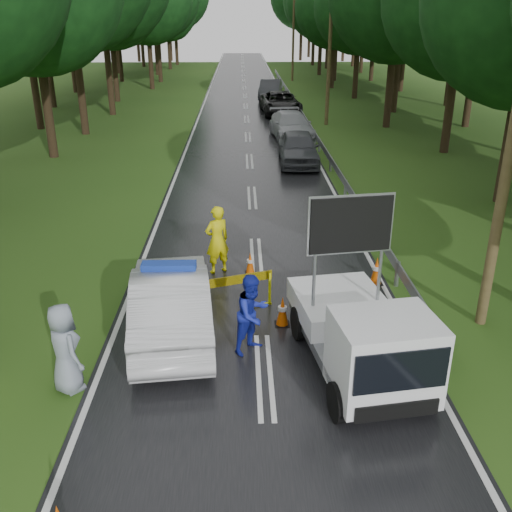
{
  "coord_description": "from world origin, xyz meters",
  "views": [
    {
      "loc": [
        -0.43,
        -9.64,
        6.75
      ],
      "look_at": [
        -0.09,
        3.1,
        1.3
      ],
      "focal_mm": 40.0,
      "sensor_mm": 36.0,
      "label": 1
    }
  ],
  "objects_px": {
    "work_truck": "(363,336)",
    "queue_car_fourth": "(270,89)",
    "queue_car_first": "(298,148)",
    "police_sedan": "(171,301)",
    "queue_car_third": "(280,103)",
    "queue_car_second": "(291,126)",
    "officer": "(217,240)",
    "barrier": "(227,286)",
    "civilian": "(253,314)"
  },
  "relations": [
    {
      "from": "work_truck",
      "to": "queue_car_fourth",
      "type": "distance_m",
      "value": 40.16
    },
    {
      "from": "queue_car_first",
      "to": "police_sedan",
      "type": "bearing_deg",
      "value": -103.93
    },
    {
      "from": "police_sedan",
      "to": "queue_car_third",
      "type": "height_order",
      "value": "police_sedan"
    },
    {
      "from": "queue_car_first",
      "to": "queue_car_second",
      "type": "xyz_separation_m",
      "value": [
        0.17,
        6.0,
        -0.03
      ]
    },
    {
      "from": "officer",
      "to": "queue_car_second",
      "type": "xyz_separation_m",
      "value": [
        3.61,
        18.46,
        -0.23
      ]
    },
    {
      "from": "barrier",
      "to": "queue_car_fourth",
      "type": "height_order",
      "value": "queue_car_fourth"
    },
    {
      "from": "queue_car_first",
      "to": "queue_car_fourth",
      "type": "height_order",
      "value": "queue_car_fourth"
    },
    {
      "from": "officer",
      "to": "civilian",
      "type": "bearing_deg",
      "value": 73.0
    },
    {
      "from": "police_sedan",
      "to": "queue_car_second",
      "type": "distance_m",
      "value": 22.19
    },
    {
      "from": "barrier",
      "to": "civilian",
      "type": "xyz_separation_m",
      "value": [
        0.59,
        -1.69,
        0.17
      ]
    },
    {
      "from": "police_sedan",
      "to": "queue_car_first",
      "type": "distance_m",
      "value": 16.32
    },
    {
      "from": "civilian",
      "to": "queue_car_fourth",
      "type": "bearing_deg",
      "value": 42.26
    },
    {
      "from": "barrier",
      "to": "queue_car_second",
      "type": "xyz_separation_m",
      "value": [
        3.31,
        20.82,
        0.03
      ]
    },
    {
      "from": "queue_car_third",
      "to": "work_truck",
      "type": "bearing_deg",
      "value": -94.33
    },
    {
      "from": "officer",
      "to": "queue_car_second",
      "type": "relative_size",
      "value": 0.38
    },
    {
      "from": "police_sedan",
      "to": "barrier",
      "type": "bearing_deg",
      "value": -149.88
    },
    {
      "from": "civilian",
      "to": "queue_car_third",
      "type": "height_order",
      "value": "civilian"
    },
    {
      "from": "barrier",
      "to": "queue_car_second",
      "type": "distance_m",
      "value": 21.08
    },
    {
      "from": "work_truck",
      "to": "queue_car_second",
      "type": "height_order",
      "value": "work_truck"
    },
    {
      "from": "queue_car_second",
      "to": "barrier",
      "type": "bearing_deg",
      "value": -104.77
    },
    {
      "from": "barrier",
      "to": "police_sedan",
      "type": "bearing_deg",
      "value": -162.16
    },
    {
      "from": "work_truck",
      "to": "barrier",
      "type": "relative_size",
      "value": 2.06
    },
    {
      "from": "civilian",
      "to": "police_sedan",
      "type": "bearing_deg",
      "value": 112.29
    },
    {
      "from": "work_truck",
      "to": "queue_car_first",
      "type": "relative_size",
      "value": 0.99
    },
    {
      "from": "officer",
      "to": "queue_car_second",
      "type": "bearing_deg",
      "value": -130.51
    },
    {
      "from": "officer",
      "to": "queue_car_third",
      "type": "xyz_separation_m",
      "value": [
        3.57,
        27.16,
        -0.19
      ]
    },
    {
      "from": "work_truck",
      "to": "queue_car_second",
      "type": "xyz_separation_m",
      "value": [
        0.58,
        23.53,
        -0.18
      ]
    },
    {
      "from": "barrier",
      "to": "queue_car_third",
      "type": "xyz_separation_m",
      "value": [
        3.26,
        29.51,
        0.06
      ]
    },
    {
      "from": "civilian",
      "to": "queue_car_fourth",
      "type": "height_order",
      "value": "civilian"
    },
    {
      "from": "civilian",
      "to": "queue_car_first",
      "type": "xyz_separation_m",
      "value": [
        2.55,
        16.51,
        -0.11
      ]
    },
    {
      "from": "queue_car_second",
      "to": "civilian",
      "type": "bearing_deg",
      "value": -102.63
    },
    {
      "from": "queue_car_first",
      "to": "civilian",
      "type": "bearing_deg",
      "value": -97.21
    },
    {
      "from": "police_sedan",
      "to": "queue_car_first",
      "type": "xyz_separation_m",
      "value": [
        4.36,
        15.73,
        -0.01
      ]
    },
    {
      "from": "work_truck",
      "to": "police_sedan",
      "type": "bearing_deg",
      "value": 146.76
    },
    {
      "from": "officer",
      "to": "civilian",
      "type": "distance_m",
      "value": 4.14
    },
    {
      "from": "officer",
      "to": "queue_car_fourth",
      "type": "xyz_separation_m",
      "value": [
        3.24,
        35.1,
        -0.19
      ]
    },
    {
      "from": "civilian",
      "to": "queue_car_first",
      "type": "relative_size",
      "value": 0.39
    },
    {
      "from": "queue_car_fourth",
      "to": "civilian",
      "type": "bearing_deg",
      "value": -86.07
    },
    {
      "from": "barrier",
      "to": "queue_car_second",
      "type": "height_order",
      "value": "queue_car_second"
    },
    {
      "from": "barrier",
      "to": "queue_car_first",
      "type": "relative_size",
      "value": 0.48
    },
    {
      "from": "police_sedan",
      "to": "queue_car_first",
      "type": "height_order",
      "value": "police_sedan"
    },
    {
      "from": "barrier",
      "to": "officer",
      "type": "bearing_deg",
      "value": 78.67
    },
    {
      "from": "queue_car_first",
      "to": "barrier",
      "type": "bearing_deg",
      "value": -100.38
    },
    {
      "from": "officer",
      "to": "queue_car_fourth",
      "type": "height_order",
      "value": "officer"
    },
    {
      "from": "officer",
      "to": "queue_car_first",
      "type": "distance_m",
      "value": 12.93
    },
    {
      "from": "queue_car_third",
      "to": "queue_car_fourth",
      "type": "bearing_deg",
      "value": 88.99
    },
    {
      "from": "police_sedan",
      "to": "civilian",
      "type": "distance_m",
      "value": 1.98
    },
    {
      "from": "barrier",
      "to": "queue_car_third",
      "type": "distance_m",
      "value": 29.69
    },
    {
      "from": "police_sedan",
      "to": "queue_car_second",
      "type": "relative_size",
      "value": 0.96
    },
    {
      "from": "barrier",
      "to": "queue_car_first",
      "type": "distance_m",
      "value": 15.14
    }
  ]
}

